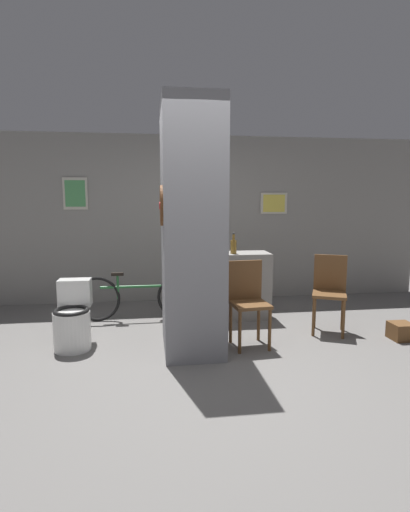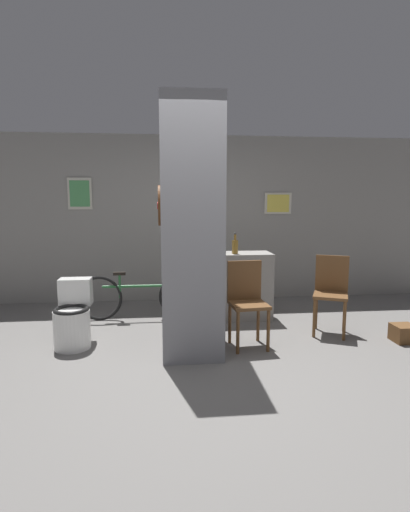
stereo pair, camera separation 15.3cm
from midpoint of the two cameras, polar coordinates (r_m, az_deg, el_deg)
ground_plane at (r=4.07m, az=-1.42°, el=-15.22°), size 14.00×14.00×0.00m
wall_back at (r=6.37m, az=-4.12°, el=5.28°), size 8.00×0.09×2.60m
pillar_center at (r=4.25m, az=-2.99°, el=3.88°), size 0.65×1.00×2.60m
counter_shelf at (r=5.42m, az=1.26°, el=-4.29°), size 1.35×0.44×0.90m
toilet at (r=4.64m, az=-19.28°, el=-8.66°), size 0.39×0.55×0.72m
chair_near_pillar at (r=4.44m, az=5.16°, el=-6.08°), size 0.42×0.42×0.94m
chair_by_doorway at (r=5.08m, az=16.53°, el=-4.59°), size 0.52×0.52×0.94m
bicycle at (r=5.46m, az=-10.19°, el=-5.75°), size 1.70×0.42×0.65m
bottle_tall at (r=5.29m, az=3.27°, el=1.45°), size 0.08×0.08×0.28m
floor_crate at (r=5.19m, az=25.47°, el=-9.67°), size 0.24×0.24×0.19m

